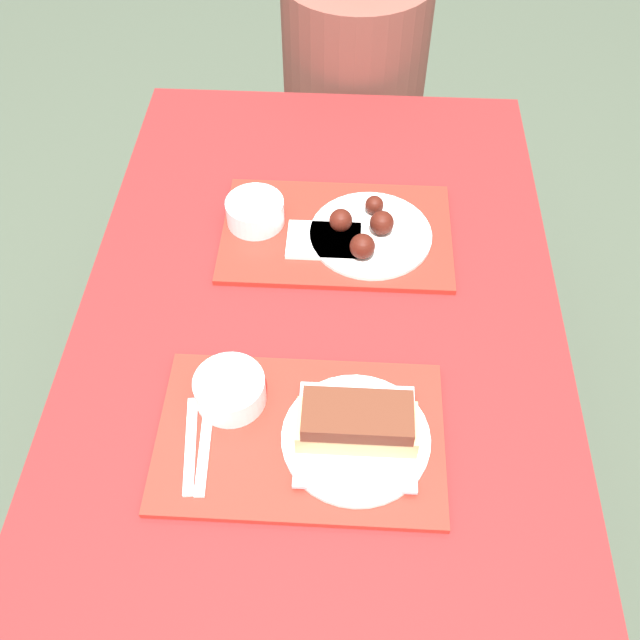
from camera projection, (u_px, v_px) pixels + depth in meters
name	position (u px, v px, depth m)	size (l,w,h in m)	color
ground_plane	(318.00, 515.00, 1.84)	(12.00, 12.00, 0.00)	#424C3D
picnic_table	(318.00, 370.00, 1.33)	(0.88, 1.49, 0.76)	maroon
picnic_bench_far	(336.00, 158.00, 2.14)	(0.83, 0.28, 0.47)	maroon
tray_near	(301.00, 436.00, 1.12)	(0.45, 0.29, 0.01)	red
tray_far	(337.00, 233.00, 1.41)	(0.45, 0.29, 0.01)	red
bowl_coleslaw_near	(230.00, 389.00, 1.14)	(0.11, 0.11, 0.05)	white
brisket_sandwich_plate	(357.00, 429.00, 1.09)	(0.23, 0.23, 0.08)	white
plastic_fork_near	(191.00, 445.00, 1.10)	(0.04, 0.17, 0.00)	white
plastic_knife_near	(205.00, 446.00, 1.10)	(0.03, 0.17, 0.00)	white
condiment_packet	(316.00, 399.00, 1.16)	(0.04, 0.03, 0.01)	#3F3F47
bowl_coleslaw_far	(255.00, 211.00, 1.40)	(0.11, 0.11, 0.05)	white
wings_plate_far	(368.00, 231.00, 1.38)	(0.24, 0.24, 0.06)	white
napkin_far	(325.00, 241.00, 1.38)	(0.14, 0.10, 0.01)	white
person_seated_across	(355.00, 55.00, 1.88)	(0.38, 0.38, 0.66)	brown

